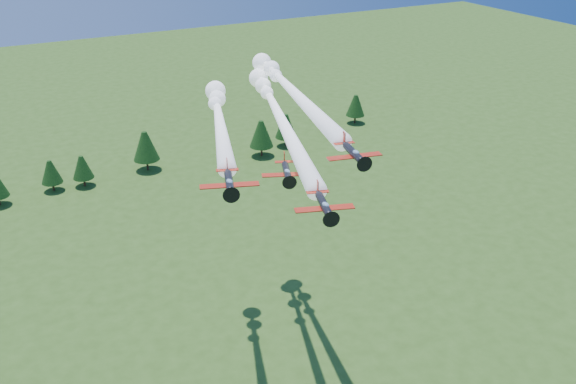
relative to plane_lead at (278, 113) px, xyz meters
name	(u,v)px	position (x,y,z in m)	size (l,w,h in m)	color
plane_lead	(278,113)	(0.00, 0.00, 0.00)	(22.53, 58.97, 3.70)	black
plane_left	(219,117)	(-9.07, 3.32, -0.29)	(18.76, 43.36, 3.70)	black
plane_right	(290,88)	(4.31, 4.01, 2.57)	(15.89, 53.84, 3.70)	black
plane_slot	(287,172)	(-7.95, -18.35, -1.68)	(6.88, 7.73, 2.45)	black
treeline	(105,156)	(-12.67, 84.44, -36.14)	(174.83, 19.16, 11.98)	#382314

